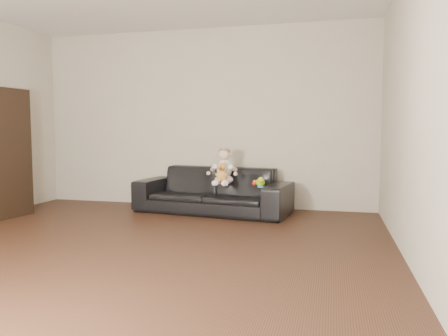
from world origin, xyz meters
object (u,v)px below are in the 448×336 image
(sofa, at_px, (213,190))
(toy_rattle, at_px, (254,183))
(teddy_bear, at_px, (222,172))
(toy_green, at_px, (260,182))
(toy_blue_disc, at_px, (261,187))
(baby, at_px, (224,168))
(cabinet, at_px, (3,153))

(sofa, xyz_separation_m, toy_rattle, (0.60, -0.14, 0.13))
(teddy_bear, height_order, toy_green, teddy_bear)
(sofa, xyz_separation_m, toy_blue_disc, (0.71, -0.27, 0.10))
(teddy_bear, bearing_deg, baby, 100.16)
(cabinet, xyz_separation_m, baby, (2.75, 0.81, -0.21))
(cabinet, bearing_deg, baby, 24.69)
(sofa, distance_m, toy_rattle, 0.63)
(toy_blue_disc, bearing_deg, teddy_bear, 179.76)
(toy_rattle, height_order, toy_blue_disc, toy_rattle)
(sofa, bearing_deg, toy_rattle, -4.97)
(cabinet, distance_m, teddy_bear, 2.85)
(toy_blue_disc, bearing_deg, toy_green, 105.56)
(toy_green, height_order, toy_blue_disc, toy_green)
(sofa, xyz_separation_m, cabinet, (-2.56, -0.93, 0.52))
(toy_green, bearing_deg, toy_blue_disc, -74.44)
(baby, bearing_deg, toy_green, -15.91)
(sofa, xyz_separation_m, toy_green, (0.69, -0.18, 0.15))
(sofa, relative_size, cabinet, 1.27)
(cabinet, distance_m, toy_green, 3.36)
(baby, relative_size, toy_rattle, 7.59)
(toy_green, relative_size, toy_blue_disc, 1.58)
(sofa, height_order, cabinet, cabinet)
(teddy_bear, distance_m, toy_blue_disc, 0.54)
(baby, distance_m, teddy_bear, 0.15)
(baby, xyz_separation_m, teddy_bear, (0.01, -0.15, -0.04))
(toy_blue_disc, bearing_deg, toy_rattle, 129.67)
(baby, height_order, toy_rattle, baby)
(teddy_bear, relative_size, toy_blue_disc, 2.69)
(sofa, relative_size, teddy_bear, 8.44)
(cabinet, bearing_deg, toy_rattle, 22.22)
(baby, bearing_deg, cabinet, -171.81)
(sofa, bearing_deg, toy_green, -6.96)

